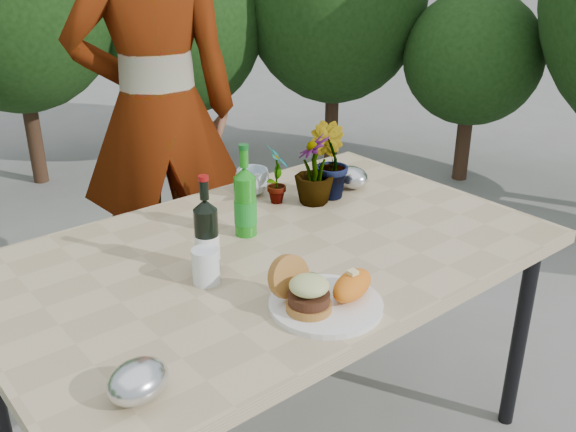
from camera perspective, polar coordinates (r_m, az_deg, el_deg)
patio_table at (r=1.89m, az=-1.54°, el=-4.44°), size 1.60×1.00×0.75m
shrub_hedge at (r=3.25m, az=-14.65°, el=15.66°), size 7.03×5.07×2.23m
dinner_plate at (r=1.58m, az=3.38°, el=-7.88°), size 0.28×0.28×0.01m
burger_stack at (r=1.53m, az=1.42°, el=-6.60°), size 0.11×0.16×0.11m
sweet_potato at (r=1.59m, az=5.73°, el=-6.15°), size 0.17×0.12×0.06m
grilled_veg at (r=1.64m, az=1.65°, el=-5.76°), size 0.08×0.05×0.03m
wine_bottle at (r=1.71m, az=-7.24°, el=-1.89°), size 0.07×0.07×0.27m
sparkling_water at (r=1.91m, az=-3.82°, el=1.21°), size 0.07×0.07×0.28m
plastic_cup at (r=1.68m, az=-7.32°, el=-4.43°), size 0.07×0.07×0.09m
seedling_left at (r=2.13m, az=-1.00°, el=3.75°), size 0.12×0.13×0.21m
seedling_mid at (r=2.18m, az=3.63°, el=4.90°), size 0.14×0.16×0.26m
seedling_right at (r=2.13m, az=2.34°, el=4.14°), size 0.18×0.18×0.24m
blue_bowl at (r=2.23m, az=-3.17°, el=3.08°), size 0.12×0.12×0.09m
foil_packet_left at (r=1.32m, az=-13.21°, el=-14.08°), size 0.16×0.14×0.08m
foil_packet_right at (r=2.30m, az=5.66°, el=3.45°), size 0.12×0.14×0.08m
person at (r=2.65m, az=-11.51°, el=8.94°), size 0.79×0.65×1.85m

